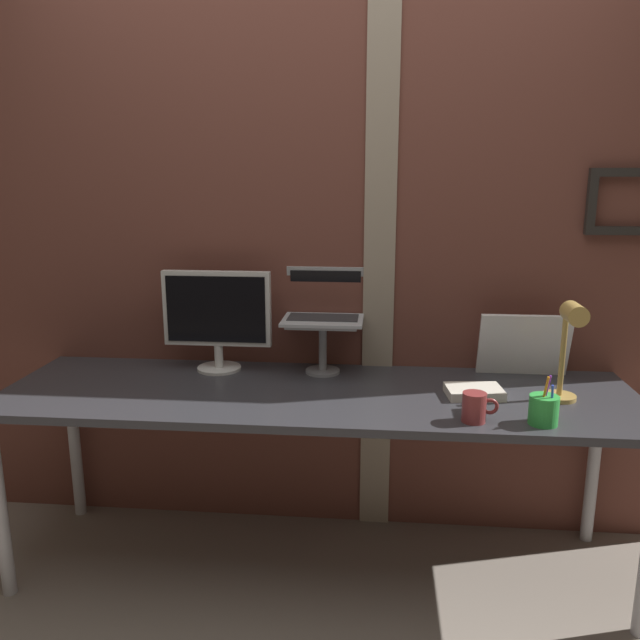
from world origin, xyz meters
name	(u,v)px	position (x,y,z in m)	size (l,w,h in m)	color
ground_plane	(315,566)	(0.00, 0.00, 0.00)	(6.00, 6.00, 0.00)	gray
brick_wall_back	(325,254)	(0.00, 0.42, 1.20)	(3.14, 0.16, 2.39)	brown
desk	(317,406)	(0.01, 0.01, 0.67)	(2.37, 0.69, 0.73)	#333338
monitor	(217,314)	(-0.42, 0.24, 0.97)	(0.44, 0.18, 0.41)	silver
laptop_stand	(323,338)	(0.01, 0.24, 0.88)	(0.28, 0.22, 0.21)	gray
laptop	(324,306)	(0.01, 0.30, 1.00)	(0.32, 0.27, 0.21)	#ADB2B7
whiteboard_panel	(524,345)	(0.81, 0.27, 0.86)	(0.36, 0.02, 0.26)	white
desk_lamp	(569,341)	(0.89, -0.04, 0.96)	(0.12, 0.20, 0.37)	tan
pen_cup	(544,410)	(0.77, -0.23, 0.78)	(0.09, 0.09, 0.17)	green
coffee_mug	(475,407)	(0.55, -0.23, 0.78)	(0.12, 0.08, 0.10)	maroon
paper_clutter_stack	(474,392)	(0.58, 0.01, 0.75)	(0.20, 0.14, 0.03)	silver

